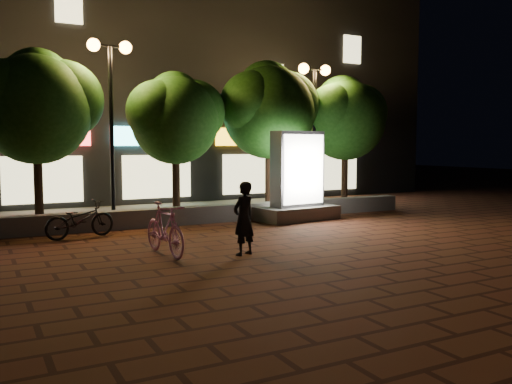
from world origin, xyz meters
TOP-DOWN VIEW (x-y plane):
  - ground at (0.00, 0.00)m, footprint 80.00×80.00m
  - retaining_wall at (0.00, 4.00)m, footprint 16.00×0.45m
  - sidewalk at (0.00, 6.50)m, footprint 16.00×5.00m
  - building_block at (-0.01, 12.99)m, footprint 28.00×8.12m
  - tree_left at (-3.45, 5.46)m, footprint 3.60×3.00m
  - tree_mid at (0.55, 5.46)m, footprint 3.24×2.70m
  - tree_right at (3.86, 5.46)m, footprint 3.72×3.10m
  - tree_far_right at (7.05, 5.46)m, footprint 3.48×2.90m
  - street_lamp_left at (-1.50, 5.20)m, footprint 1.26×0.36m
  - street_lamp_right at (5.50, 5.20)m, footprint 1.26×0.36m
  - ad_kiosk at (3.61, 3.28)m, footprint 2.62×1.55m
  - scooter_pink at (-1.63, 0.06)m, footprint 0.69×1.86m
  - rider at (-0.17, -0.69)m, footprint 0.65×0.54m
  - scooter_parked at (-2.82, 3.00)m, footprint 1.83×1.02m

SIDE VIEW (x-z plane):
  - ground at x=0.00m, z-range 0.00..0.00m
  - sidewalk at x=0.00m, z-range 0.00..0.08m
  - retaining_wall at x=0.00m, z-range 0.00..0.50m
  - scooter_parked at x=-2.82m, z-range 0.00..0.91m
  - scooter_pink at x=-1.63m, z-range 0.00..1.09m
  - rider at x=-0.17m, z-range 0.00..1.53m
  - ad_kiosk at x=3.61m, z-range -0.26..2.43m
  - tree_mid at x=0.55m, z-range 0.97..5.47m
  - tree_far_right at x=7.05m, z-range 0.99..5.75m
  - tree_left at x=-3.45m, z-range 1.00..5.89m
  - tree_right at x=3.86m, z-range 1.03..6.10m
  - street_lamp_right at x=5.50m, z-range 1.40..6.38m
  - street_lamp_left at x=-1.50m, z-range 1.44..6.62m
  - building_block at x=-0.01m, z-range -0.65..10.65m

